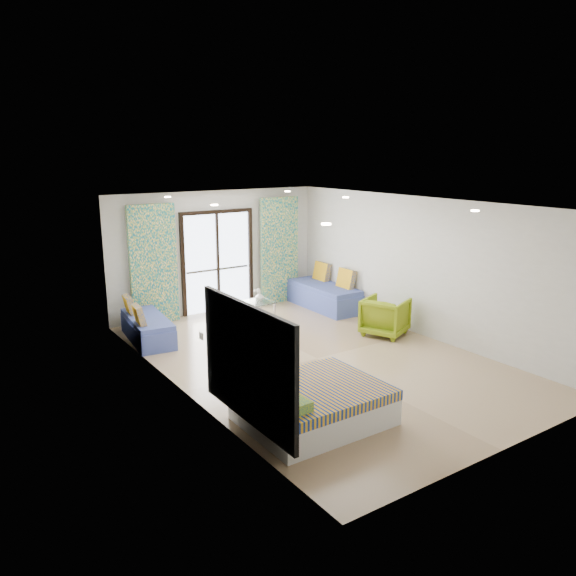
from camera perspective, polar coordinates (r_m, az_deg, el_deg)
floor at (r=9.91m, az=2.95°, el=-7.16°), size 5.00×7.50×0.01m
ceiling at (r=9.30m, az=3.16°, el=8.58°), size 5.00×7.50×0.01m
wall_back at (r=12.65m, az=-7.24°, el=3.69°), size 5.00×0.01×2.70m
wall_front at (r=7.02m, az=21.89°, el=-5.41°), size 5.00×0.01×2.70m
wall_left at (r=8.30m, az=-10.88°, el=-1.77°), size 0.01×7.50×2.70m
wall_right at (r=11.17m, az=13.36°, el=2.10°), size 0.01×7.50×2.70m
balcony_door at (r=12.64m, az=-7.17°, el=3.26°), size 1.76×0.08×2.28m
balcony_rail at (r=12.71m, az=-7.15°, el=1.90°), size 1.52×0.03×0.04m
curtain_left at (r=11.90m, az=-13.50°, el=2.29°), size 1.00×0.10×2.50m
curtain_right at (r=13.27m, az=-0.89°, el=3.83°), size 1.00×0.10×2.50m
downlight_a at (r=6.88m, az=3.90°, el=6.50°), size 0.12×0.12×0.02m
downlight_b at (r=8.87m, az=18.47°, el=7.46°), size 0.12×0.12×0.02m
downlight_c at (r=9.41m, az=-7.49°, el=8.37°), size 0.12×0.12×0.02m
downlight_d at (r=10.95m, az=5.88°, el=9.15°), size 0.12×0.12×0.02m
downlight_e at (r=11.23m, az=-12.14°, el=9.03°), size 0.12×0.12×0.02m
downlight_f at (r=12.55m, az=-0.05°, el=9.80°), size 0.12×0.12×0.02m
headboard at (r=6.82m, az=-4.17°, el=-7.65°), size 0.06×2.10×1.50m
switch_plate at (r=7.86m, az=-8.81°, el=-4.84°), size 0.02×0.10×0.10m
bed at (r=7.63m, az=2.49°, el=-11.67°), size 1.81×1.48×0.63m
daybed_left at (r=11.06m, az=-14.15°, el=-3.91°), size 0.83×1.74×0.83m
daybed_right at (r=12.97m, az=3.73°, el=-0.71°), size 0.81×1.99×0.97m
coffee_table at (r=12.04m, az=-3.13°, el=-1.58°), size 0.65×0.65×0.70m
vase at (r=12.07m, az=-2.92°, el=-0.87°), size 0.19×0.20×0.18m
armchair at (r=11.19m, az=9.85°, el=-2.68°), size 1.00×1.03×0.82m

